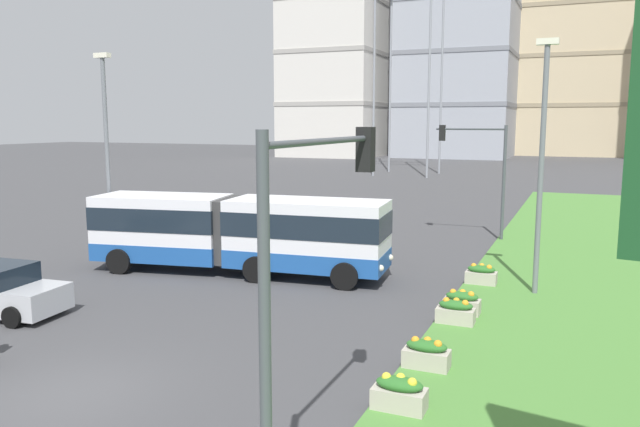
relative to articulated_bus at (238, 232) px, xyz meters
The scene contains 16 objects.
ground_plane 11.36m from the articulated_bus, 78.45° to the right, with size 260.00×260.00×0.00m, color #424244.
grass_median 13.64m from the articulated_bus, ahead, with size 10.00×70.00×0.08m, color #4C8438.
articulated_bus is the anchor object (origin of this frame).
car_navy_sedan 9.02m from the articulated_bus, 114.96° to the left, with size 4.57×2.40×1.58m.
flower_planter_0 12.87m from the articulated_bus, 44.67° to the right, with size 1.10×0.56×0.74m.
flower_planter_1 11.34m from the articulated_bus, 36.09° to the right, with size 1.10×0.56×0.74m.
flower_planter_2 9.68m from the articulated_bus, 18.34° to the right, with size 1.10×0.56×0.74m.
flower_planter_3 9.41m from the articulated_bus, 12.48° to the right, with size 1.10×0.56×0.74m.
flower_planter_4 9.37m from the articulated_bus, 11.29° to the left, with size 1.10×0.56×0.74m.
traffic_light_far_right 13.54m from the articulated_bus, 55.45° to the left, with size 3.51×0.28×5.76m.
traffic_light_near_right 15.50m from the articulated_bus, 55.32° to the right, with size 0.28×4.25×5.84m.
streetlight_left 7.00m from the articulated_bus, behind, with size 0.70×0.28×8.74m.
streetlight_median 11.51m from the articulated_bus, ahead, with size 0.70×0.28×8.61m.
apartment_tower_west 88.13m from the articulated_bus, 109.08° to the left, with size 15.84×16.38×50.68m.
apartment_tower_westcentre 89.56m from the articulated_bus, 95.30° to the left, with size 18.36×19.30×41.29m.
apartment_tower_centre 103.86m from the articulated_bus, 84.54° to the left, with size 17.60×16.00×50.18m.
Camera 1 is at (10.08, -9.69, 5.94)m, focal length 34.78 mm.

